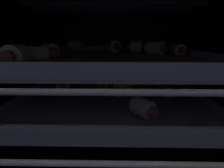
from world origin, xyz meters
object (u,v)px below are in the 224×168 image
pig_in_blanket_lower_3 (105,84)px  pig_in_blanket_lower_4 (158,80)px  pig_in_blanket_lower_2 (167,91)px  pig_in_blanket_lower_1 (123,88)px  pig_in_blanket_upper_2 (54,48)px  pig_in_blanket_lower_5 (62,84)px  pig_in_blanket_upper_5 (37,54)px  oven_rack_lower (112,98)px  oven_rack_upper (112,61)px  pig_in_blanket_upper_7 (177,49)px  pig_in_blanket_lower_6 (126,74)px  pig_in_blanket_upper_8 (155,48)px  pig_in_blanket_lower_7 (161,75)px  heating_element (112,2)px  pig_in_blanket_upper_1 (16,55)px  pig_in_blanket_upper_3 (137,47)px  pig_in_blanket_upper_0 (75,46)px  pig_in_blanket_upper_6 (50,51)px  pig_in_blanket_lower_0 (143,108)px  pig_in_blanket_upper_4 (114,46)px  baking_tray_upper (112,57)px  pig_in_blanket_lower_8 (140,81)px  baking_tray_lower (112,94)px

pig_in_blanket_lower_3 → pig_in_blanket_lower_4: size_ratio=0.85×
pig_in_blanket_lower_2 → pig_in_blanket_lower_3: bearing=161.6°
pig_in_blanket_lower_1 → pig_in_blanket_upper_2: pig_in_blanket_upper_2 is taller
pig_in_blanket_lower_5 → pig_in_blanket_upper_5: pig_in_blanket_upper_5 is taller
oven_rack_lower → oven_rack_upper: oven_rack_upper is taller
pig_in_blanket_lower_3 → pig_in_blanket_upper_7: pig_in_blanket_upper_7 is taller
pig_in_blanket_lower_6 → pig_in_blanket_upper_8: size_ratio=1.10×
pig_in_blanket_lower_6 → pig_in_blanket_lower_7: (11.40, -0.13, -0.16)cm
pig_in_blanket_upper_7 → pig_in_blanket_upper_8: bearing=-179.4°
heating_element → pig_in_blanket_lower_5: size_ratio=8.33×
pig_in_blanket_lower_4 → pig_in_blanket_upper_1: 34.78cm
pig_in_blanket_lower_1 → pig_in_blanket_lower_6: size_ratio=1.01×
pig_in_blanket_upper_7 → pig_in_blanket_upper_3: bearing=152.3°
pig_in_blanket_lower_2 → pig_in_blanket_upper_7: 10.37cm
heating_element → pig_in_blanket_lower_1: (2.55, -1.21, -18.42)cm
pig_in_blanket_upper_5 → pig_in_blanket_upper_8: (23.36, 9.97, 0.37)cm
pig_in_blanket_lower_7 → pig_in_blanket_upper_3: (-9.33, -5.88, 9.32)cm
pig_in_blanket_lower_4 → pig_in_blanket_upper_0: size_ratio=1.03×
pig_in_blanket_upper_6 → pig_in_blanket_upper_7: bearing=12.1°
pig_in_blanket_upper_2 → pig_in_blanket_lower_2: bearing=-15.4°
pig_in_blanket_lower_0 → pig_in_blanket_upper_2: bearing=140.8°
pig_in_blanket_lower_0 → pig_in_blanket_lower_7: 26.22cm
pig_in_blanket_upper_4 → pig_in_blanket_upper_6: size_ratio=1.38×
pig_in_blanket_lower_6 → pig_in_blanket_upper_3: (2.06, -6.01, 9.16)cm
pig_in_blanket_upper_2 → pig_in_blanket_upper_3: (22.16, 1.02, 0.40)cm
pig_in_blanket_lower_5 → pig_in_blanket_upper_4: size_ratio=0.73×
oven_rack_lower → pig_in_blanket_lower_2: 13.20cm
pig_in_blanket_upper_3 → pig_in_blanket_upper_8: 6.05cm
pig_in_blanket_lower_3 → oven_rack_upper: bearing=-59.8°
pig_in_blanket_lower_0 → oven_rack_lower: bearing=116.3°
pig_in_blanket_lower_7 → baking_tray_upper: baking_tray_upper is taller
pig_in_blanket_lower_1 → pig_in_blanket_upper_4: bearing=102.6°
pig_in_blanket_upper_1 → oven_rack_upper: bearing=43.1°
oven_rack_upper → pig_in_blanket_upper_0: 17.88cm
pig_in_blanket_lower_2 → pig_in_blanket_upper_1: (-26.41, -10.99, 9.32)cm
heating_element → pig_in_blanket_upper_7: heating_element is taller
pig_in_blanket_lower_4 → pig_in_blanket_upper_6: bearing=-157.1°
pig_in_blanket_upper_1 → pig_in_blanket_upper_2: (-1.98, 18.81, -0.22)cm
pig_in_blanket_lower_7 → pig_in_blanket_upper_3: bearing=-147.8°
oven_rack_lower → pig_in_blanket_lower_1: 4.07cm
pig_in_blanket_lower_4 → pig_in_blanket_upper_3: pig_in_blanket_upper_3 is taller
pig_in_blanket_lower_4 → pig_in_blanket_upper_6: 29.64cm
pig_in_blanket_lower_8 → pig_in_blanket_upper_7: pig_in_blanket_upper_7 is taller
pig_in_blanket_lower_4 → oven_rack_upper: (-13.37, -7.27, 6.55)cm
pig_in_blanket_lower_3 → heating_element: bearing=-59.8°
heating_element → baking_tray_lower: 20.31cm
oven_rack_lower → baking_tray_upper: (0.00, -0.00, 10.18)cm
pig_in_blanket_lower_6 → pig_in_blanket_lower_3: bearing=-122.5°
pig_in_blanket_upper_3 → pig_in_blanket_upper_8: size_ratio=0.96×
pig_in_blanket_lower_3 → pig_in_blanket_upper_7: (17.48, -0.79, 8.94)cm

